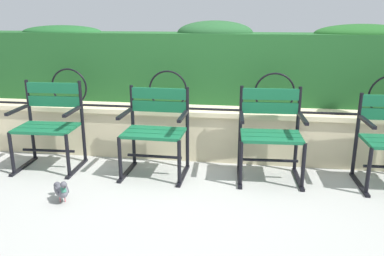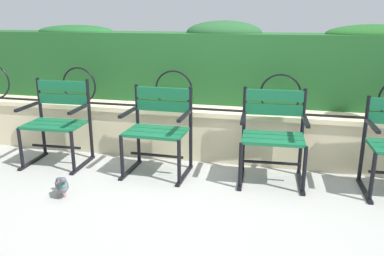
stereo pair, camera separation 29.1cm
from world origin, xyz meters
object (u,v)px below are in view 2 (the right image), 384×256
at_px(park_chair_leftmost, 58,120).
at_px(park_chair_centre_left, 159,128).
at_px(pigeon_near_chairs, 62,185).
at_px(park_chair_centre_right, 273,133).

relative_size(park_chair_leftmost, park_chair_centre_left, 1.04).
bearing_deg(park_chair_centre_left, pigeon_near_chairs, -130.18).
height_order(park_chair_leftmost, pigeon_near_chairs, park_chair_leftmost).
height_order(park_chair_centre_right, pigeon_near_chairs, park_chair_centre_right).
xyz_separation_m(park_chair_centre_left, park_chair_centre_right, (1.12, 0.06, 0.00)).
bearing_deg(park_chair_leftmost, park_chair_centre_right, 1.22).
xyz_separation_m(park_chair_centre_right, pigeon_near_chairs, (-1.76, -0.82, -0.36)).
bearing_deg(park_chair_centre_right, park_chair_centre_left, -177.11).
height_order(park_chair_centre_left, pigeon_near_chairs, park_chair_centre_left).
xyz_separation_m(park_chair_leftmost, park_chair_centre_right, (2.24, 0.05, -0.00)).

